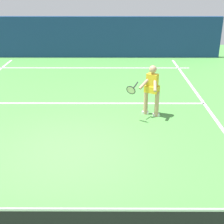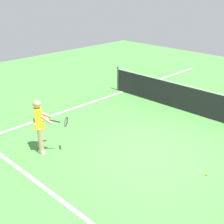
% 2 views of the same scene
% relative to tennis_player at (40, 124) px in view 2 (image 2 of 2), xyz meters
% --- Properties ---
extents(ground_plane, '(26.28, 26.28, 0.00)m').
position_rel_tennis_player_xyz_m(ground_plane, '(2.20, 2.12, -0.85)').
color(ground_plane, '#4C9342').
extents(service_line_marking, '(8.23, 0.10, 0.01)m').
position_rel_tennis_player_xyz_m(service_line_marking, '(2.20, -0.98, -0.84)').
color(service_line_marking, white).
rests_on(service_line_marking, ground).
extents(sideline_left_marking, '(0.10, 18.22, 0.01)m').
position_rel_tennis_player_xyz_m(sideline_left_marking, '(-1.91, 2.12, -0.84)').
color(sideline_left_marking, white).
rests_on(sideline_left_marking, ground).
extents(court_net, '(8.91, 0.08, 1.08)m').
position_rel_tennis_player_xyz_m(court_net, '(2.20, 5.46, -0.34)').
color(court_net, '#4C4C51').
rests_on(court_net, ground).
extents(tennis_player, '(1.06, 0.80, 1.55)m').
position_rel_tennis_player_xyz_m(tennis_player, '(0.00, 0.00, 0.00)').
color(tennis_player, tan).
rests_on(tennis_player, ground).
extents(tennis_ball_near, '(0.07, 0.07, 0.07)m').
position_rel_tennis_player_xyz_m(tennis_ball_near, '(4.02, 2.19, -0.81)').
color(tennis_ball_near, '#D1E533').
rests_on(tennis_ball_near, ground).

